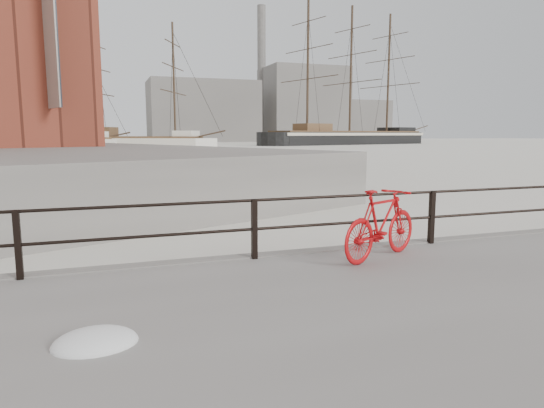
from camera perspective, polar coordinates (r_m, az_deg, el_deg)
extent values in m
imported|color=red|center=(8.20, 12.74, -2.28)|extent=(1.89, 1.07, 1.18)
ellipsoid|color=white|center=(5.23, -20.16, -13.71)|extent=(0.83, 0.65, 0.30)
cube|color=gray|center=(150.68, -8.13, 10.70)|extent=(32.00, 18.00, 18.00)
cube|color=gray|center=(165.92, 3.69, 11.57)|extent=(26.00, 20.00, 24.00)
cube|color=gray|center=(180.27, 9.89, 9.61)|extent=(20.00, 16.00, 14.00)
cylinder|color=gray|center=(166.95, -1.23, 15.01)|extent=(2.80, 2.80, 44.00)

